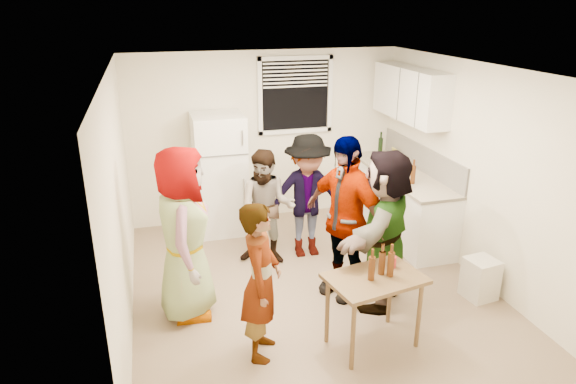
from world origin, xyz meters
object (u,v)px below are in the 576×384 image
object	(u,v)px
guest_grey	(190,312)
guest_back_left	(268,261)
serving_table	(371,343)
guest_back_right	(307,253)
guest_black	(341,292)
wine_bottle	(380,155)
beer_bottle_table	(390,276)
refrigerator	(220,174)
kettle	(385,163)
guest_orange	(379,301)
beer_bottle_counter	(412,184)
red_cup	(392,267)
blue_cup	(406,188)
trash_bin	(480,277)
guest_stripe	(262,351)

from	to	relation	value
guest_grey	guest_back_left	xyz separation A→B (m)	(1.07, 0.90, 0.00)
serving_table	guest_back_right	distance (m)	1.99
guest_back_left	guest_black	distance (m)	1.15
wine_bottle	beer_bottle_table	xyz separation A→B (m)	(-1.37, -3.18, -0.16)
refrigerator	kettle	size ratio (longest dim) A/B	7.85
refrigerator	guest_black	size ratio (longest dim) A/B	0.92
kettle	guest_orange	size ratio (longest dim) A/B	0.12
beer_bottle_counter	beer_bottle_table	world-z (taller)	beer_bottle_counter
kettle	guest_back_right	distance (m)	1.87
guest_back_right	guest_orange	xyz separation A→B (m)	(0.44, -1.31, 0.00)
wine_bottle	red_cup	size ratio (longest dim) A/B	2.58
beer_bottle_table	red_cup	size ratio (longest dim) A/B	2.24
guest_grey	wine_bottle	bearing A→B (deg)	-48.39
beer_bottle_counter	refrigerator	bearing A→B (deg)	152.84
blue_cup	red_cup	size ratio (longest dim) A/B	1.08
trash_bin	guest_back_right	xyz separation A→B (m)	(-1.55, 1.53, -0.25)
beer_bottle_counter	guest_black	bearing A→B (deg)	-145.75
serving_table	guest_black	xyz separation A→B (m)	(0.06, 0.97, 0.00)
beer_bottle_counter	red_cup	distance (m)	2.06
refrigerator	guest_black	xyz separation A→B (m)	(1.06, -2.09, -0.85)
guest_back_right	guest_orange	distance (m)	1.39
kettle	guest_back_left	distance (m)	2.34
guest_grey	guest_stripe	world-z (taller)	guest_grey
serving_table	blue_cup	bearing A→B (deg)	55.03
refrigerator	blue_cup	xyz separation A→B (m)	(2.19, -1.34, 0.05)
beer_bottle_counter	wine_bottle	bearing A→B (deg)	83.50
wine_bottle	guest_grey	xyz separation A→B (m)	(-3.16, -2.15, -0.90)
beer_bottle_table	wine_bottle	bearing A→B (deg)	66.77
guest_back_left	guest_orange	size ratio (longest dim) A/B	0.84
kettle	guest_orange	distance (m)	2.48
serving_table	guest_grey	bearing A→B (deg)	148.37
red_cup	trash_bin	bearing A→B (deg)	14.41
wine_bottle	trash_bin	distance (m)	2.78
guest_back_left	guest_stripe	bearing A→B (deg)	-84.21
red_cup	guest_black	xyz separation A→B (m)	(-0.17, 0.84, -0.74)
kettle	guest_back_left	xyz separation A→B (m)	(-1.98, -0.84, -0.90)
serving_table	guest_back_left	bearing A→B (deg)	106.76
guest_back_right	refrigerator	bearing A→B (deg)	133.20
beer_bottle_counter	guest_stripe	xyz separation A→B (m)	(-2.40, -1.69, -0.90)
beer_bottle_table	guest_stripe	xyz separation A→B (m)	(-1.19, 0.18, -0.74)
guest_grey	refrigerator	bearing A→B (deg)	-10.51
beer_bottle_counter	guest_orange	distance (m)	1.75
guest_stripe	guest_back_left	size ratio (longest dim) A/B	1.03
refrigerator	wine_bottle	distance (m)	2.50
refrigerator	guest_back_right	xyz separation A→B (m)	(0.96, -1.06, -0.85)
refrigerator	serving_table	size ratio (longest dim) A/B	1.94
trash_bin	red_cup	world-z (taller)	red_cup
guest_grey	guest_black	bearing A→B (deg)	-84.23
refrigerator	wine_bottle	xyz separation A→B (m)	(2.50, 0.11, 0.05)
beer_bottle_table	guest_stripe	distance (m)	1.41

